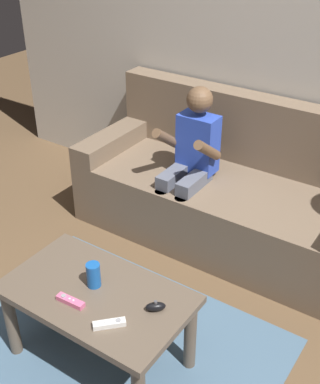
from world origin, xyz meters
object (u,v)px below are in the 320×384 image
Objects in this scene: person_seated_on_couch at (190,159)px; nunchuk_black at (156,307)px; coffee_table at (97,304)px; game_remote_white_far_corner at (109,324)px; soda_can at (93,275)px; game_remote_pink_near_edge at (70,301)px; couch at (227,193)px.

person_seated_on_couch reaches higher than nunchuk_black.
person_seated_on_couch reaches higher than coffee_table.
soda_can is at bearing 143.97° from game_remote_white_far_corner.
game_remote_white_far_corner is (0.18, -0.13, 0.09)m from coffee_table.
game_remote_pink_near_edge is at bearing -93.80° from soda_can.
person_seated_on_couch is 1.17m from coffee_table.
couch is at bearing 88.49° from soda_can.
game_remote_pink_near_edge is (-0.05, -0.12, 0.09)m from coffee_table.
soda_can is at bearing -91.51° from couch.
game_remote_white_far_corner is (0.23, -0.01, 0.00)m from game_remote_pink_near_edge.
nunchuk_black is 0.33m from soda_can.
person_seated_on_couch is at bearing -134.25° from couch.
person_seated_on_couch is 8.17× the size of game_remote_white_far_corner.
game_remote_pink_near_edge is at bearing -152.51° from nunchuk_black.
coffee_table is 9.08× the size of nunchuk_black.
person_seated_on_couch is 1.19m from nunchuk_black.
game_remote_white_far_corner is (0.19, -1.45, 0.15)m from couch.
couch is 19.88× the size of nunchuk_black.
person_seated_on_couch is at bearing 106.33° from game_remote_white_far_corner.
game_remote_pink_near_edge is 1.16× the size of soda_can.
coffee_table is 0.31m from nunchuk_black.
game_remote_white_far_corner is at bearing -35.35° from coffee_table.
couch reaches higher than coffee_table.
nunchuk_black is at bearing 4.46° from soda_can.
coffee_table is at bearing 68.79° from game_remote_pink_near_edge.
person_seated_on_couch is at bearing 96.32° from game_remote_pink_near_edge.
game_remote_white_far_corner is at bearing -120.24° from nunchuk_black.
nunchuk_black is at bearing 27.49° from game_remote_pink_near_edge.
game_remote_white_far_corner is at bearing -2.40° from game_remote_pink_near_edge.
person_seated_on_couch reaches higher than game_remote_pink_near_edge.
person_seated_on_couch is at bearing 113.98° from nunchuk_black.
couch is 1.32m from coffee_table.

